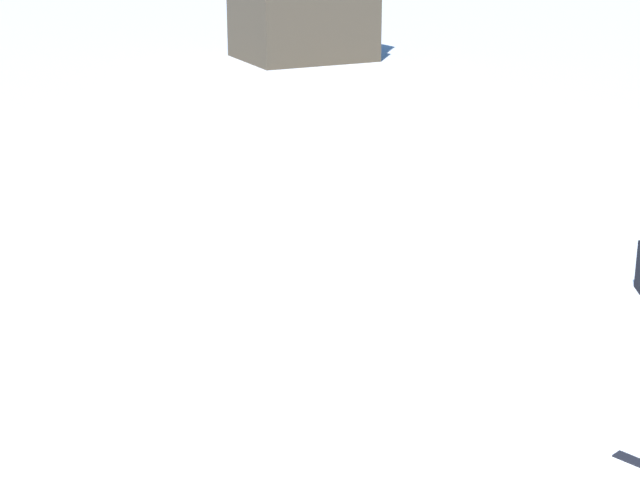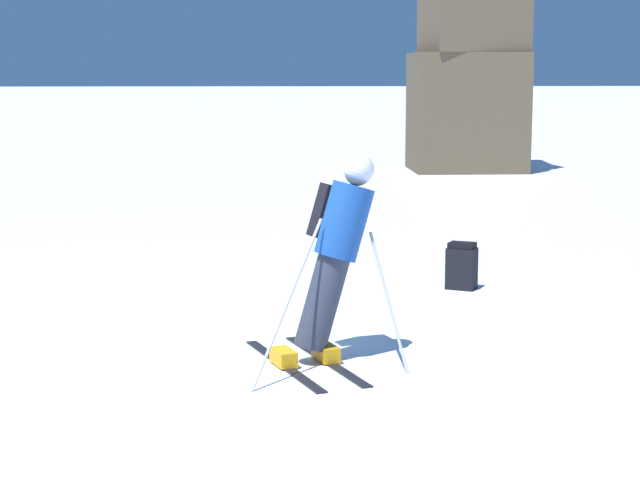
{
  "view_description": "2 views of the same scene",
  "coord_description": "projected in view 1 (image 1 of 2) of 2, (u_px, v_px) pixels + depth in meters",
  "views": [
    {
      "loc": [
        -3.53,
        -3.96,
        3.46
      ],
      "look_at": [
        -0.14,
        3.21,
        0.81
      ],
      "focal_mm": 60.0,
      "sensor_mm": 36.0,
      "label": 1
    },
    {
      "loc": [
        0.82,
        -8.19,
        2.3
      ],
      "look_at": [
        1.4,
        1.6,
        0.74
      ],
      "focal_mm": 60.0,
      "sensor_mm": 36.0,
      "label": 2
    }
  ],
  "objects": []
}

